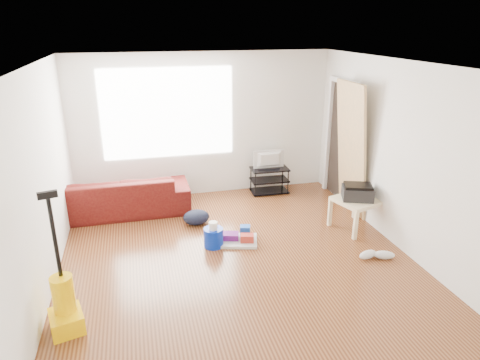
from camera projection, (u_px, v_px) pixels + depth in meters
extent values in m
cube|color=#4E2713|center=(238.00, 261.00, 5.60)|extent=(4.50, 5.00, 0.01)
cube|color=silver|center=(238.00, 65.00, 4.74)|extent=(4.50, 5.00, 0.01)
cube|color=white|center=(203.00, 126.00, 7.44)|extent=(4.50, 0.01, 2.50)
cube|color=white|center=(326.00, 288.00, 2.89)|extent=(4.50, 0.01, 2.50)
cube|color=white|center=(37.00, 188.00, 4.65)|extent=(0.01, 5.00, 2.50)
cube|color=white|center=(402.00, 158.00, 5.68)|extent=(0.01, 5.00, 2.50)
cube|color=white|center=(168.00, 113.00, 7.20)|extent=(2.20, 0.01, 1.50)
cube|color=white|center=(352.00, 150.00, 6.90)|extent=(0.06, 0.08, 2.00)
cube|color=white|center=(328.00, 137.00, 7.72)|extent=(0.06, 0.08, 2.00)
cube|color=white|center=(344.00, 81.00, 6.95)|extent=(0.06, 0.98, 0.08)
cube|color=black|center=(341.00, 143.00, 7.32)|extent=(0.01, 0.86, 1.98)
imported|color=#3B0607|center=(124.00, 212.00, 7.04)|extent=(2.14, 0.84, 0.63)
cube|color=black|center=(269.00, 191.00, 7.87)|extent=(0.68, 0.40, 0.02)
cube|color=black|center=(269.00, 180.00, 7.80)|extent=(0.68, 0.40, 0.02)
cube|color=black|center=(270.00, 169.00, 7.73)|extent=(0.68, 0.40, 0.02)
cylinder|color=black|center=(255.00, 185.00, 7.59)|extent=(0.02, 0.02, 0.46)
cylinder|color=black|center=(251.00, 179.00, 7.89)|extent=(0.02, 0.02, 0.46)
cylinder|color=black|center=(288.00, 182.00, 7.72)|extent=(0.02, 0.02, 0.46)
cylinder|color=black|center=(282.00, 176.00, 8.01)|extent=(0.02, 0.02, 0.46)
imported|color=black|center=(270.00, 160.00, 7.67)|extent=(0.57, 0.07, 0.33)
cube|color=beige|center=(357.00, 201.00, 6.36)|extent=(0.73, 0.73, 0.05)
cube|color=beige|center=(355.00, 226.00, 6.10)|extent=(0.05, 0.05, 0.42)
cube|color=beige|center=(330.00, 213.00, 6.52)|extent=(0.05, 0.05, 0.42)
cube|color=beige|center=(381.00, 218.00, 6.36)|extent=(0.05, 0.05, 0.42)
cube|color=beige|center=(355.00, 205.00, 6.78)|extent=(0.05, 0.05, 0.42)
cube|color=black|center=(357.00, 193.00, 6.32)|extent=(0.53, 0.46, 0.19)
cube|color=black|center=(358.00, 186.00, 6.28)|extent=(0.47, 0.41, 0.04)
cylinder|color=#0628B7|center=(214.00, 246.00, 5.98)|extent=(0.29, 0.29, 0.27)
cylinder|color=white|center=(213.00, 235.00, 5.89)|extent=(0.12, 0.12, 0.11)
cube|color=silver|center=(238.00, 241.00, 6.08)|extent=(0.61, 0.54, 0.04)
cube|color=#A82B1F|center=(247.00, 238.00, 6.00)|extent=(0.21, 0.17, 0.10)
cube|color=#5B1367|center=(230.00, 236.00, 6.08)|extent=(0.27, 0.22, 0.08)
cube|color=blue|center=(245.00, 231.00, 6.17)|extent=(0.17, 0.16, 0.15)
ellipsoid|color=black|center=(197.00, 224.00, 6.64)|extent=(0.42, 0.35, 0.22)
ellipsoid|color=silver|center=(368.00, 255.00, 5.65)|extent=(0.30, 0.18, 0.11)
ellipsoid|color=silver|center=(384.00, 255.00, 5.64)|extent=(0.30, 0.21, 0.11)
cube|color=#FFC200|center=(67.00, 321.00, 4.32)|extent=(0.39, 0.42, 0.20)
cylinder|color=#FFC200|center=(63.00, 294.00, 4.27)|extent=(0.22, 0.22, 0.39)
cylinder|color=black|center=(55.00, 238.00, 4.09)|extent=(0.04, 0.04, 0.83)
cube|color=black|center=(47.00, 195.00, 3.93)|extent=(0.18, 0.09, 0.07)
cube|color=tan|center=(346.00, 210.00, 7.12)|extent=(0.26, 0.85, 2.11)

